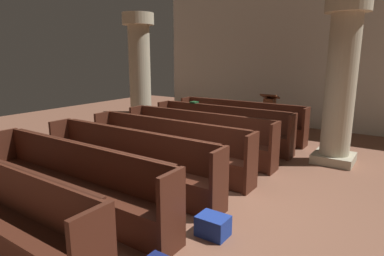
% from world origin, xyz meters
% --- Properties ---
extents(ground_plane, '(19.20, 19.20, 0.00)m').
position_xyz_m(ground_plane, '(0.00, 0.00, 0.00)').
color(ground_plane, brown).
extents(back_wall, '(10.00, 0.16, 4.50)m').
position_xyz_m(back_wall, '(0.00, 6.08, 2.25)').
color(back_wall, silver).
rests_on(back_wall, ground).
extents(pew_row_0, '(3.50, 0.46, 0.96)m').
position_xyz_m(pew_row_0, '(-1.15, 3.78, 0.50)').
color(pew_row_0, '#4C2316').
rests_on(pew_row_0, ground).
extents(pew_row_1, '(3.50, 0.46, 0.96)m').
position_xyz_m(pew_row_1, '(-1.15, 2.75, 0.50)').
color(pew_row_1, '#4C2316').
rests_on(pew_row_1, ground).
extents(pew_row_2, '(3.50, 0.47, 0.96)m').
position_xyz_m(pew_row_2, '(-1.15, 1.72, 0.50)').
color(pew_row_2, '#4C2316').
rests_on(pew_row_2, ground).
extents(pew_row_3, '(3.50, 0.46, 0.96)m').
position_xyz_m(pew_row_3, '(-1.15, 0.69, 0.50)').
color(pew_row_3, '#4C2316').
rests_on(pew_row_3, ground).
extents(pew_row_4, '(3.50, 0.46, 0.96)m').
position_xyz_m(pew_row_4, '(-1.15, -0.34, 0.50)').
color(pew_row_4, '#4C2316').
rests_on(pew_row_4, ground).
extents(pew_row_5, '(3.50, 0.47, 0.96)m').
position_xyz_m(pew_row_5, '(-1.15, -1.37, 0.50)').
color(pew_row_5, '#4C2316').
rests_on(pew_row_5, ground).
extents(pillar_aisle_side, '(0.83, 0.83, 3.23)m').
position_xyz_m(pillar_aisle_side, '(1.38, 2.97, 1.68)').
color(pillar_aisle_side, tan).
rests_on(pillar_aisle_side, ground).
extents(pillar_far_side, '(0.83, 0.83, 3.23)m').
position_xyz_m(pillar_far_side, '(-3.62, 2.66, 1.68)').
color(pillar_far_side, tan).
rests_on(pillar_far_side, ground).
extents(lectern, '(0.48, 0.45, 1.08)m').
position_xyz_m(lectern, '(-0.78, 4.92, 0.45)').
color(lectern, brown).
rests_on(lectern, ground).
extents(hymn_book, '(0.16, 0.19, 0.04)m').
position_xyz_m(hymn_book, '(-2.03, 2.93, 0.97)').
color(hymn_book, '#194723').
rests_on(hymn_book, pew_row_1).
extents(kneeler_box_blue, '(0.37, 0.28, 0.25)m').
position_xyz_m(kneeler_box_blue, '(0.75, -0.82, 0.13)').
color(kneeler_box_blue, navy).
rests_on(kneeler_box_blue, ground).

